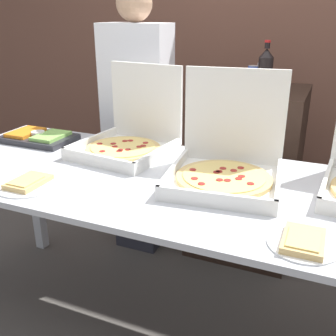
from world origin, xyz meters
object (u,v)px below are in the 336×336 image
(pizza_box_near_right, at_px, (129,137))
(soda_bottle, at_px, (265,70))
(person_guest_cap, at_px, (138,123))
(paper_plate_front_center, at_px, (303,242))
(paper_plate_front_left, at_px, (29,183))
(soda_can_colored, at_px, (253,76))
(soda_can_silver, at_px, (262,73))
(pizza_box_far_left, at_px, (226,162))
(veggie_tray, at_px, (38,137))

(pizza_box_near_right, bearing_deg, soda_bottle, 55.93)
(person_guest_cap, bearing_deg, pizza_box_near_right, 112.03)
(pizza_box_near_right, relative_size, paper_plate_front_center, 2.24)
(paper_plate_front_center, bearing_deg, pizza_box_near_right, 147.82)
(paper_plate_front_left, relative_size, soda_can_colored, 2.04)
(paper_plate_front_left, height_order, soda_can_silver, soda_can_silver)
(soda_bottle, height_order, soda_can_silver, soda_bottle)
(pizza_box_far_left, distance_m, soda_bottle, 0.83)
(soda_can_colored, bearing_deg, paper_plate_front_center, -71.27)
(person_guest_cap, bearing_deg, soda_can_colored, -155.49)
(pizza_box_near_right, relative_size, pizza_box_far_left, 0.96)
(veggie_tray, bearing_deg, paper_plate_front_center, -20.01)
(pizza_box_near_right, height_order, soda_can_colored, pizza_box_near_right)
(soda_can_silver, distance_m, person_guest_cap, 0.85)
(paper_plate_front_center, xyz_separation_m, soda_can_silver, (-0.42, 1.47, 0.29))
(paper_plate_front_left, distance_m, soda_can_colored, 1.44)
(pizza_box_far_left, bearing_deg, paper_plate_front_left, -159.09)
(pizza_box_near_right, distance_m, veggie_tray, 0.54)
(pizza_box_far_left, bearing_deg, person_guest_cap, 133.52)
(paper_plate_front_left, relative_size, person_guest_cap, 0.15)
(soda_can_colored, bearing_deg, soda_can_silver, 83.26)
(soda_can_colored, bearing_deg, veggie_tray, -141.99)
(paper_plate_front_center, distance_m, soda_bottle, 1.28)
(person_guest_cap, bearing_deg, soda_bottle, -166.10)
(pizza_box_far_left, bearing_deg, soda_can_silver, 87.32)
(pizza_box_near_right, height_order, soda_can_silver, pizza_box_near_right)
(pizza_box_near_right, distance_m, pizza_box_far_left, 0.56)
(soda_can_silver, xyz_separation_m, soda_can_colored, (-0.02, -0.18, 0.00))
(soda_bottle, relative_size, soda_can_colored, 2.22)
(paper_plate_front_left, xyz_separation_m, soda_can_colored, (0.62, 1.26, 0.29))
(paper_plate_front_center, distance_m, soda_can_silver, 1.55)
(veggie_tray, height_order, soda_can_colored, soda_can_colored)
(pizza_box_far_left, height_order, soda_can_silver, pizza_box_far_left)
(pizza_box_far_left, height_order, paper_plate_front_center, pizza_box_far_left)
(soda_bottle, distance_m, soda_can_silver, 0.30)
(paper_plate_front_center, height_order, soda_can_colored, soda_can_colored)
(paper_plate_front_center, xyz_separation_m, soda_can_colored, (-0.44, 1.29, 0.29))
(pizza_box_far_left, height_order, veggie_tray, pizza_box_far_left)
(paper_plate_front_left, relative_size, veggie_tray, 0.67)
(paper_plate_front_left, bearing_deg, soda_bottle, 58.35)
(pizza_box_near_right, xyz_separation_m, paper_plate_front_center, (0.89, -0.56, -0.06))
(paper_plate_front_left, bearing_deg, paper_plate_front_center, -1.40)
(pizza_box_far_left, xyz_separation_m, paper_plate_front_left, (-0.72, -0.37, -0.07))
(soda_can_silver, bearing_deg, paper_plate_front_left, -114.08)
(soda_bottle, bearing_deg, pizza_box_near_right, -130.82)
(soda_can_colored, bearing_deg, person_guest_cap, -155.49)
(soda_can_silver, height_order, soda_can_colored, same)
(paper_plate_front_center, height_order, paper_plate_front_left, same)
(paper_plate_front_left, bearing_deg, soda_can_colored, 63.70)
(pizza_box_near_right, distance_m, soda_bottle, 0.87)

